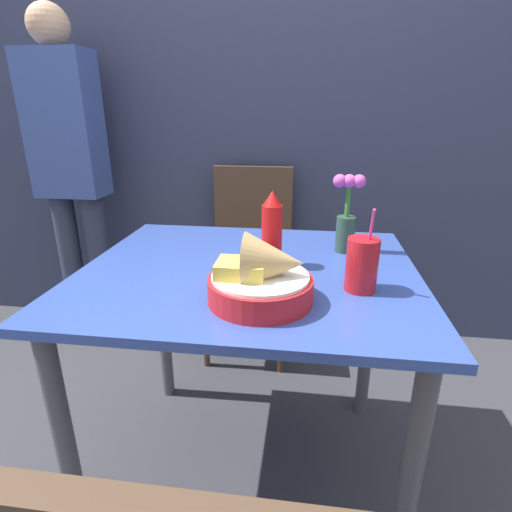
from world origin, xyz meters
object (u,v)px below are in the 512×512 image
Objects in this scene: flower_vase at (347,216)px; person_standing at (70,165)px; food_basket at (264,278)px; ketchup_bottle at (272,230)px; chair_far_window at (251,245)px; drink_cup at (362,266)px.

flower_vase is 1.41m from person_standing.
flower_vase is at bearing 61.08° from food_basket.
ketchup_bottle is 0.27m from flower_vase.
flower_vase is at bearing -58.92° from chair_far_window.
chair_far_window is at bearing 121.08° from flower_vase.
food_basket reaches higher than chair_far_window.
flower_vase is 0.15× the size of person_standing.
food_basket is at bearing -157.63° from drink_cup.
person_standing reaches higher than ketchup_bottle.
food_basket is at bearing -42.80° from person_standing.
person_standing is at bearing -175.20° from chair_far_window.
person_standing reaches higher than chair_far_window.
ketchup_bottle reaches higher than drink_cup.
flower_vase reaches higher than chair_far_window.
flower_vase is at bearing -24.91° from person_standing.
flower_vase is at bearing 35.47° from ketchup_bottle.
food_basket is 1.15× the size of drink_cup.
food_basket is 1.13× the size of ketchup_bottle.
flower_vase is at bearing 93.51° from drink_cup.
drink_cup is (0.23, 0.10, 0.00)m from food_basket.
flower_vase is (0.21, 0.39, 0.05)m from food_basket.
food_basket is 0.45m from flower_vase.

